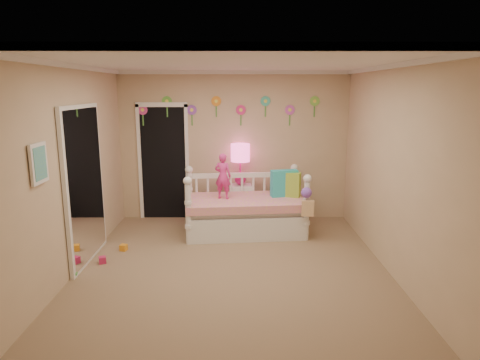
{
  "coord_description": "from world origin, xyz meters",
  "views": [
    {
      "loc": [
        0.07,
        -5.18,
        2.29
      ],
      "look_at": [
        0.1,
        0.6,
        1.05
      ],
      "focal_mm": 31.72,
      "sensor_mm": 36.0,
      "label": 1
    }
  ],
  "objects_px": {
    "child": "(223,176)",
    "nightstand": "(240,203)",
    "daybed": "(245,202)",
    "table_lamp": "(240,158)"
  },
  "relations": [
    {
      "from": "daybed",
      "to": "nightstand",
      "type": "distance_m",
      "value": 0.68
    },
    {
      "from": "daybed",
      "to": "table_lamp",
      "type": "distance_m",
      "value": 0.89
    },
    {
      "from": "child",
      "to": "nightstand",
      "type": "bearing_deg",
      "value": -95.38
    },
    {
      "from": "daybed",
      "to": "child",
      "type": "distance_m",
      "value": 0.55
    },
    {
      "from": "child",
      "to": "table_lamp",
      "type": "xyz_separation_m",
      "value": [
        0.28,
        0.67,
        0.19
      ]
    },
    {
      "from": "daybed",
      "to": "child",
      "type": "relative_size",
      "value": 2.6
    },
    {
      "from": "nightstand",
      "to": "table_lamp",
      "type": "height_order",
      "value": "table_lamp"
    },
    {
      "from": "child",
      "to": "nightstand",
      "type": "xyz_separation_m",
      "value": [
        0.28,
        0.67,
        -0.62
      ]
    },
    {
      "from": "daybed",
      "to": "child",
      "type": "height_order",
      "value": "child"
    },
    {
      "from": "daybed",
      "to": "nightstand",
      "type": "xyz_separation_m",
      "value": [
        -0.07,
        0.65,
        -0.19
      ]
    }
  ]
}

